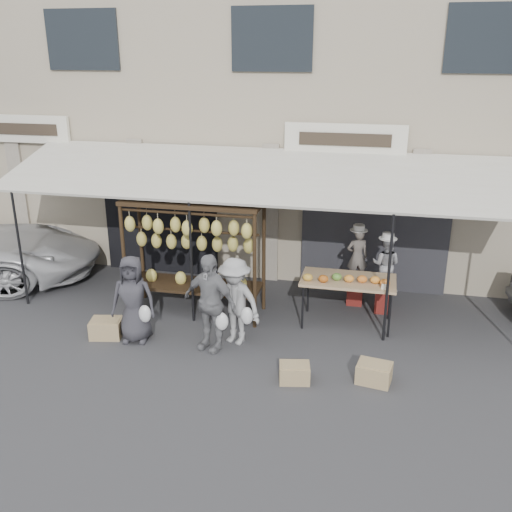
% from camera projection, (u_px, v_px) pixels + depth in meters
% --- Properties ---
extents(ground_plane, '(90.00, 90.00, 0.00)m').
position_uv_depth(ground_plane, '(229.00, 357.00, 9.49)').
color(ground_plane, '#2D2D30').
extents(shophouse, '(24.00, 6.15, 7.30)m').
position_uv_depth(shophouse, '(295.00, 99.00, 14.20)').
color(shophouse, '#9F937C').
rests_on(shophouse, ground_plane).
extents(awning, '(10.00, 2.35, 2.92)m').
position_uv_depth(awning, '(259.00, 176.00, 10.70)').
color(awning, beige).
rests_on(awning, ground_plane).
extents(banana_rack, '(2.60, 0.90, 2.24)m').
position_uv_depth(banana_rack, '(193.00, 236.00, 10.54)').
color(banana_rack, black).
rests_on(banana_rack, ground_plane).
extents(produce_table, '(1.70, 0.90, 1.04)m').
position_uv_depth(produce_table, '(348.00, 281.00, 10.30)').
color(produce_table, tan).
rests_on(produce_table, ground_plane).
extents(vendor_left, '(0.48, 0.38, 1.15)m').
position_uv_depth(vendor_left, '(357.00, 257.00, 11.13)').
color(vendor_left, '#605952').
rests_on(vendor_left, stool_left).
extents(vendor_right, '(0.61, 0.52, 1.10)m').
position_uv_depth(vendor_right, '(386.00, 264.00, 10.79)').
color(vendor_right, '#95969B').
rests_on(vendor_right, stool_right).
extents(customer_left, '(0.83, 0.61, 1.56)m').
position_uv_depth(customer_left, '(133.00, 299.00, 9.78)').
color(customer_left, '#333238').
rests_on(customer_left, ground_plane).
extents(customer_mid, '(1.08, 0.70, 1.70)m').
position_uv_depth(customer_mid, '(210.00, 302.00, 9.49)').
color(customer_mid, gray).
rests_on(customer_mid, ground_plane).
extents(customer_right, '(1.13, 0.87, 1.55)m').
position_uv_depth(customer_right, '(235.00, 301.00, 9.71)').
color(customer_right, '#949494').
rests_on(customer_right, ground_plane).
extents(stool_left, '(0.33, 0.33, 0.43)m').
position_uv_depth(stool_left, '(355.00, 294.00, 11.40)').
color(stool_left, maroon).
rests_on(stool_left, ground_plane).
extents(stool_right, '(0.39, 0.39, 0.43)m').
position_uv_depth(stool_right, '(383.00, 301.00, 11.05)').
color(stool_right, maroon).
rests_on(stool_right, ground_plane).
extents(crate_near_a, '(0.52, 0.43, 0.28)m').
position_uv_depth(crate_near_a, '(295.00, 373.00, 8.76)').
color(crate_near_a, tan).
rests_on(crate_near_a, ground_plane).
extents(crate_near_b, '(0.57, 0.47, 0.31)m').
position_uv_depth(crate_near_b, '(374.00, 373.00, 8.73)').
color(crate_near_b, tan).
rests_on(crate_near_b, ground_plane).
extents(crate_far, '(0.61, 0.51, 0.32)m').
position_uv_depth(crate_far, '(107.00, 328.00, 10.11)').
color(crate_far, tan).
rests_on(crate_far, ground_plane).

